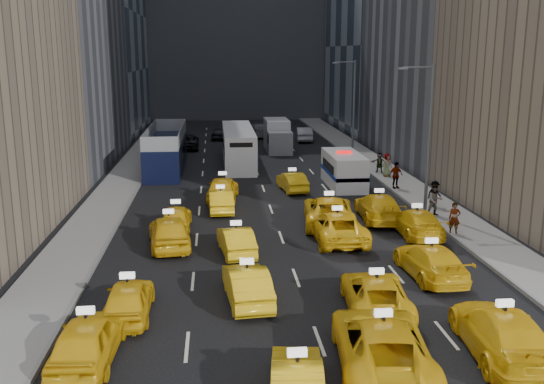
{
  "coord_description": "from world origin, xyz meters",
  "views": [
    {
      "loc": [
        -3.4,
        -22.83,
        9.64
      ],
      "look_at": [
        -0.29,
        10.14,
        2.0
      ],
      "focal_mm": 40.0,
      "sensor_mm": 36.0,
      "label": 1
    }
  ],
  "objects_px": {
    "city_bus": "(238,146)",
    "taxi_2": "(382,344)",
    "taxi_1": "(297,382)",
    "taxi_3": "(502,333)",
    "taxi_0": "(88,339)",
    "pedestrian_0": "(454,218)",
    "double_decker": "(166,149)",
    "nypd_van": "(344,170)",
    "box_truck": "(277,136)"
  },
  "relations": [
    {
      "from": "double_decker",
      "to": "city_bus",
      "type": "distance_m",
      "value": 6.47
    },
    {
      "from": "taxi_0",
      "to": "taxi_3",
      "type": "height_order",
      "value": "taxi_3"
    },
    {
      "from": "nypd_van",
      "to": "box_truck",
      "type": "distance_m",
      "value": 17.29
    },
    {
      "from": "taxi_1",
      "to": "box_truck",
      "type": "bearing_deg",
      "value": -88.94
    },
    {
      "from": "taxi_3",
      "to": "city_bus",
      "type": "distance_m",
      "value": 36.38
    },
    {
      "from": "taxi_2",
      "to": "box_truck",
      "type": "relative_size",
      "value": 0.88
    },
    {
      "from": "taxi_2",
      "to": "double_decker",
      "type": "relative_size",
      "value": 0.49
    },
    {
      "from": "double_decker",
      "to": "box_truck",
      "type": "distance_m",
      "value": 13.9
    },
    {
      "from": "city_bus",
      "to": "taxi_2",
      "type": "bearing_deg",
      "value": -85.92
    },
    {
      "from": "taxi_0",
      "to": "pedestrian_0",
      "type": "distance_m",
      "value": 20.71
    },
    {
      "from": "taxi_3",
      "to": "pedestrian_0",
      "type": "height_order",
      "value": "pedestrian_0"
    },
    {
      "from": "taxi_3",
      "to": "taxi_0",
      "type": "bearing_deg",
      "value": 1.68
    },
    {
      "from": "city_bus",
      "to": "pedestrian_0",
      "type": "xyz_separation_m",
      "value": [
        10.66,
        -22.75,
        -0.58
      ]
    },
    {
      "from": "taxi_1",
      "to": "taxi_3",
      "type": "xyz_separation_m",
      "value": [
        6.99,
        2.13,
        0.13
      ]
    },
    {
      "from": "nypd_van",
      "to": "pedestrian_0",
      "type": "xyz_separation_m",
      "value": [
        3.28,
        -12.93,
        -0.19
      ]
    },
    {
      "from": "double_decker",
      "to": "nypd_van",
      "type": "bearing_deg",
      "value": -32.34
    },
    {
      "from": "taxi_0",
      "to": "box_truck",
      "type": "distance_m",
      "value": 43.27
    },
    {
      "from": "nypd_van",
      "to": "box_truck",
      "type": "height_order",
      "value": "box_truck"
    },
    {
      "from": "double_decker",
      "to": "box_truck",
      "type": "relative_size",
      "value": 1.82
    },
    {
      "from": "city_bus",
      "to": "box_truck",
      "type": "bearing_deg",
      "value": 58.84
    },
    {
      "from": "taxi_0",
      "to": "taxi_3",
      "type": "bearing_deg",
      "value": 179.06
    },
    {
      "from": "pedestrian_0",
      "to": "taxi_3",
      "type": "bearing_deg",
      "value": -92.13
    },
    {
      "from": "city_bus",
      "to": "double_decker",
      "type": "bearing_deg",
      "value": -161.57
    },
    {
      "from": "taxi_3",
      "to": "nypd_van",
      "type": "relative_size",
      "value": 0.87
    },
    {
      "from": "taxi_2",
      "to": "nypd_van",
      "type": "relative_size",
      "value": 0.94
    },
    {
      "from": "taxi_1",
      "to": "box_truck",
      "type": "relative_size",
      "value": 0.6
    },
    {
      "from": "taxi_3",
      "to": "box_truck",
      "type": "distance_m",
      "value": 42.94
    },
    {
      "from": "taxi_2",
      "to": "taxi_3",
      "type": "distance_m",
      "value": 4.14
    },
    {
      "from": "box_truck",
      "to": "pedestrian_0",
      "type": "height_order",
      "value": "box_truck"
    },
    {
      "from": "box_truck",
      "to": "taxi_2",
      "type": "bearing_deg",
      "value": -89.46
    },
    {
      "from": "double_decker",
      "to": "pedestrian_0",
      "type": "xyz_separation_m",
      "value": [
        16.78,
        -20.63,
        -0.77
      ]
    },
    {
      "from": "taxi_1",
      "to": "pedestrian_0",
      "type": "relative_size",
      "value": 2.41
    },
    {
      "from": "nypd_van",
      "to": "box_truck",
      "type": "bearing_deg",
      "value": 107.29
    },
    {
      "from": "city_bus",
      "to": "box_truck",
      "type": "xyz_separation_m",
      "value": [
        4.22,
        7.18,
        -0.07
      ]
    },
    {
      "from": "taxi_1",
      "to": "city_bus",
      "type": "xyz_separation_m",
      "value": [
        -0.12,
        37.8,
        0.9
      ]
    },
    {
      "from": "pedestrian_0",
      "to": "taxi_1",
      "type": "bearing_deg",
      "value": -111.76
    },
    {
      "from": "taxi_3",
      "to": "double_decker",
      "type": "bearing_deg",
      "value": -63.19
    },
    {
      "from": "double_decker",
      "to": "city_bus",
      "type": "bearing_deg",
      "value": 16.48
    },
    {
      "from": "taxi_3",
      "to": "pedestrian_0",
      "type": "bearing_deg",
      "value": -100.08
    },
    {
      "from": "taxi_0",
      "to": "city_bus",
      "type": "relative_size",
      "value": 0.37
    },
    {
      "from": "taxi_2",
      "to": "city_bus",
      "type": "relative_size",
      "value": 0.49
    },
    {
      "from": "taxi_3",
      "to": "taxi_2",
      "type": "bearing_deg",
      "value": 12.06
    },
    {
      "from": "taxi_3",
      "to": "city_bus",
      "type": "xyz_separation_m",
      "value": [
        -7.11,
        35.67,
        0.77
      ]
    },
    {
      "from": "taxi_1",
      "to": "nypd_van",
      "type": "bearing_deg",
      "value": -98.27
    },
    {
      "from": "taxi_1",
      "to": "taxi_2",
      "type": "relative_size",
      "value": 0.68
    },
    {
      "from": "taxi_2",
      "to": "double_decker",
      "type": "height_order",
      "value": "double_decker"
    },
    {
      "from": "taxi_0",
      "to": "taxi_2",
      "type": "relative_size",
      "value": 0.75
    },
    {
      "from": "taxi_2",
      "to": "nypd_van",
      "type": "height_order",
      "value": "nypd_van"
    },
    {
      "from": "box_truck",
      "to": "pedestrian_0",
      "type": "relative_size",
      "value": 4.0
    },
    {
      "from": "taxi_1",
      "to": "taxi_2",
      "type": "bearing_deg",
      "value": -143.95
    }
  ]
}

